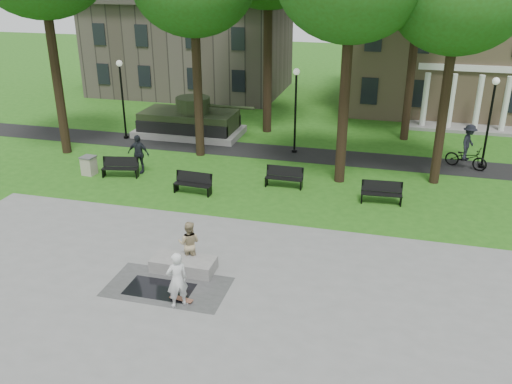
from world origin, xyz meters
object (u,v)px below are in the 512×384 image
Objects in this scene: cyclist at (467,151)px; park_bench_0 at (121,167)px; concrete_block at (184,264)px; friend_watching at (189,243)px; trash_bin at (89,165)px; skateboarder at (177,280)px.

cyclist reaches higher than park_bench_0.
park_bench_0 is at bearing 129.85° from concrete_block.
concrete_block is 10.07m from park_bench_0.
cyclist is (10.37, 13.45, 0.71)m from concrete_block.
friend_watching is at bearing -59.62° from park_bench_0.
park_bench_0 is at bearing -54.77° from friend_watching.
concrete_block is at bearing -61.59° from park_bench_0.
park_bench_0 is 1.71m from trash_bin.
friend_watching is (-0.57, 2.47, -0.10)m from skateboarder.
cyclist is 1.26× the size of park_bench_0.
friend_watching reaches higher than park_bench_0.
skateboarder reaches higher than friend_watching.
friend_watching is 0.70× the size of cyclist.
skateboarder is at bearing -47.54° from trash_bin.
friend_watching is at bearing -119.29° from skateboarder.
park_bench_0 is at bearing 4.97° from trash_bin.
skateboarder is 1.00× the size of park_bench_0.
skateboarder is at bearing 96.49° from friend_watching.
skateboarder is 1.93× the size of trash_bin.
concrete_block is 0.94× the size of cyclist.
park_bench_0 is (-6.45, 7.73, 0.28)m from concrete_block.
cyclist reaches higher than skateboarder.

